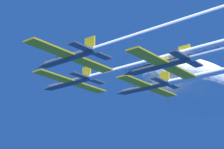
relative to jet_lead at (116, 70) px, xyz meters
name	(u,v)px	position (x,y,z in m)	size (l,w,h in m)	color
jet_lead	(116,70)	(0.00, 0.00, 0.00)	(19.40, 50.53, 3.21)	#4C5660
jet_left_wing	(134,37)	(-11.25, -12.30, -0.27)	(19.40, 53.37, 3.21)	#4C5660
jet_right_wing	(203,75)	(12.68, -12.04, -0.14)	(19.40, 53.10, 3.21)	#4C5660
cloud_wispy	(194,89)	(39.85, 4.00, 6.12)	(39.77, 21.87, 13.92)	white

